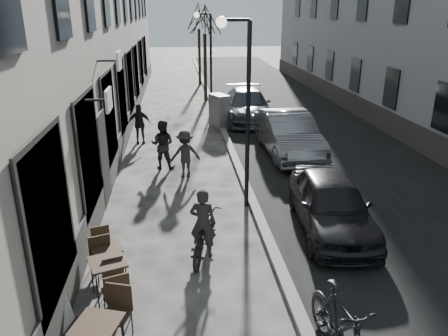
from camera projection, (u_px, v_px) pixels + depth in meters
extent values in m
cube|color=black|center=(290.00, 119.00, 22.10)|extent=(7.30, 60.00, 0.00)
cube|color=slate|center=(219.00, 119.00, 21.71)|extent=(0.25, 60.00, 0.12)
cylinder|color=black|center=(248.00, 120.00, 11.52)|extent=(0.12, 0.12, 5.00)
cylinder|color=black|center=(236.00, 20.00, 10.62)|extent=(0.70, 0.08, 0.08)
sphere|color=#FFF2CC|center=(221.00, 22.00, 10.60)|extent=(0.28, 0.28, 0.28)
cylinder|color=black|center=(211.00, 65.00, 22.71)|extent=(0.12, 0.12, 5.00)
cylinder|color=black|center=(203.00, 14.00, 21.82)|extent=(0.70, 0.08, 0.08)
sphere|color=#FFF2CC|center=(197.00, 15.00, 21.80)|extent=(0.28, 0.28, 0.28)
cylinder|color=black|center=(205.00, 68.00, 25.69)|extent=(0.20, 0.20, 3.90)
cylinder|color=black|center=(199.00, 57.00, 31.29)|extent=(0.20, 0.20, 3.90)
cube|color=black|center=(97.00, 324.00, 6.56)|extent=(0.84, 0.84, 0.04)
cylinder|color=black|center=(91.00, 331.00, 7.01)|extent=(0.03, 0.03, 0.77)
cylinder|color=black|center=(124.00, 336.00, 6.91)|extent=(0.03, 0.03, 0.77)
cube|color=black|center=(107.00, 262.00, 8.21)|extent=(0.83, 0.83, 0.04)
cylinder|color=black|center=(98.00, 292.00, 8.00)|extent=(0.03, 0.03, 0.76)
cylinder|color=black|center=(127.00, 284.00, 8.23)|extent=(0.03, 0.03, 0.76)
cylinder|color=black|center=(92.00, 276.00, 8.46)|extent=(0.03, 0.03, 0.76)
cylinder|color=black|center=(120.00, 269.00, 8.69)|extent=(0.03, 0.03, 0.76)
cube|color=black|center=(106.00, 248.00, 8.86)|extent=(0.74, 0.74, 0.04)
cylinder|color=black|center=(98.00, 272.00, 8.68)|extent=(0.02, 0.02, 0.68)
cylinder|color=black|center=(122.00, 266.00, 8.87)|extent=(0.02, 0.02, 0.68)
cylinder|color=black|center=(94.00, 260.00, 9.10)|extent=(0.02, 0.02, 0.68)
cylinder|color=black|center=(117.00, 254.00, 9.29)|extent=(0.02, 0.02, 0.68)
cube|color=black|center=(64.00, 330.00, 7.57)|extent=(0.48, 0.72, 0.04)
cube|color=beige|center=(55.00, 303.00, 7.37)|extent=(0.43, 0.70, 1.09)
cube|color=slate|center=(219.00, 111.00, 20.22)|extent=(0.94, 1.18, 1.55)
imported|color=black|center=(203.00, 236.00, 9.73)|extent=(1.16, 2.00, 0.99)
imported|color=#262421|center=(203.00, 223.00, 9.62)|extent=(0.68, 0.54, 1.62)
imported|color=black|center=(162.00, 144.00, 15.03)|extent=(0.97, 0.84, 1.71)
imported|color=#2B2826|center=(185.00, 154.00, 14.28)|extent=(1.10, 0.76, 1.57)
imported|color=black|center=(139.00, 124.00, 17.89)|extent=(0.98, 0.48, 1.62)
imported|color=black|center=(331.00, 204.00, 10.83)|extent=(2.06, 4.30, 1.42)
imported|color=gray|center=(288.00, 134.00, 16.48)|extent=(1.80, 4.90, 1.60)
imported|color=#3F424B|center=(248.00, 105.00, 21.60)|extent=(2.40, 5.32, 1.51)
imported|color=black|center=(340.00, 328.00, 6.78)|extent=(0.84, 2.07, 1.21)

